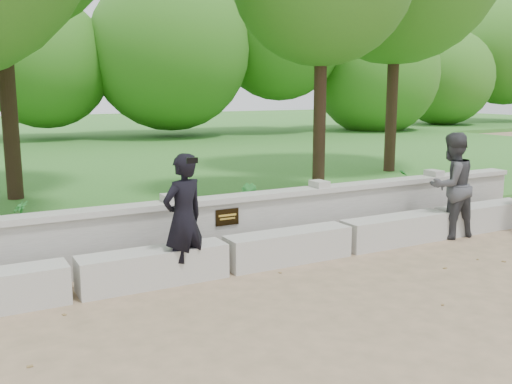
# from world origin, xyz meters

# --- Properties ---
(ground) EXTENTS (80.00, 80.00, 0.00)m
(ground) POSITION_xyz_m (0.00, 0.00, 0.00)
(ground) COLOR tan
(ground) RESTS_ON ground
(lawn) EXTENTS (40.00, 22.00, 0.25)m
(lawn) POSITION_xyz_m (0.00, 14.00, 0.12)
(lawn) COLOR #356F29
(lawn) RESTS_ON ground
(concrete_bench) EXTENTS (11.90, 0.45, 0.45)m
(concrete_bench) POSITION_xyz_m (0.00, 1.90, 0.22)
(concrete_bench) COLOR beige
(concrete_bench) RESTS_ON ground
(parapet_wall) EXTENTS (12.50, 0.35, 0.90)m
(parapet_wall) POSITION_xyz_m (0.00, 2.60, 0.46)
(parapet_wall) COLOR #B7B4AD
(parapet_wall) RESTS_ON ground
(man_main) EXTENTS (0.70, 0.65, 1.66)m
(man_main) POSITION_xyz_m (-0.63, 1.80, 0.83)
(man_main) COLOR black
(man_main) RESTS_ON ground
(visitor_left) EXTENTS (0.87, 0.68, 1.75)m
(visitor_left) POSITION_xyz_m (4.08, 1.80, 0.87)
(visitor_left) COLOR #3C3D41
(visitor_left) RESTS_ON ground
(shrub_b) EXTENTS (0.36, 0.40, 0.61)m
(shrub_b) POSITION_xyz_m (1.26, 3.60, 0.55)
(shrub_b) COLOR #297A30
(shrub_b) RESTS_ON lawn
(shrub_c) EXTENTS (0.76, 0.77, 0.65)m
(shrub_c) POSITION_xyz_m (4.67, 3.30, 0.57)
(shrub_c) COLOR #297A30
(shrub_c) RESTS_ON lawn
(shrub_d) EXTENTS (0.31, 0.34, 0.51)m
(shrub_d) POSITION_xyz_m (-2.27, 4.38, 0.51)
(shrub_d) COLOR #297A30
(shrub_d) RESTS_ON lawn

